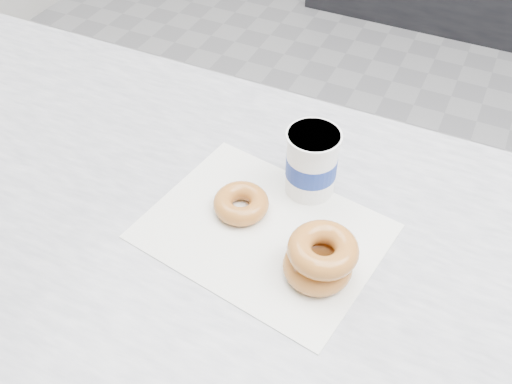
# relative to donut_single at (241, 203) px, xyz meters

# --- Properties ---
(ground) EXTENTS (5.00, 5.00, 0.00)m
(ground) POSITION_rel_donut_single_xyz_m (0.45, 0.54, -0.92)
(ground) COLOR #969699
(ground) RESTS_ON ground
(wax_paper) EXTENTS (0.38, 0.31, 0.00)m
(wax_paper) POSITION_rel_donut_single_xyz_m (0.05, -0.02, -0.02)
(wax_paper) COLOR silver
(wax_paper) RESTS_ON counter
(donut_single) EXTENTS (0.10, 0.10, 0.03)m
(donut_single) POSITION_rel_donut_single_xyz_m (0.00, 0.00, 0.00)
(donut_single) COLOR #C07234
(donut_single) RESTS_ON wax_paper
(donut_stack) EXTENTS (0.11, 0.11, 0.07)m
(donut_stack) POSITION_rel_donut_single_xyz_m (0.15, -0.06, 0.02)
(donut_stack) COLOR #C07234
(donut_stack) RESTS_ON wax_paper
(coffee_cup) EXTENTS (0.09, 0.09, 0.11)m
(coffee_cup) POSITION_rel_donut_single_xyz_m (0.08, 0.09, 0.04)
(coffee_cup) COLOR white
(coffee_cup) RESTS_ON counter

